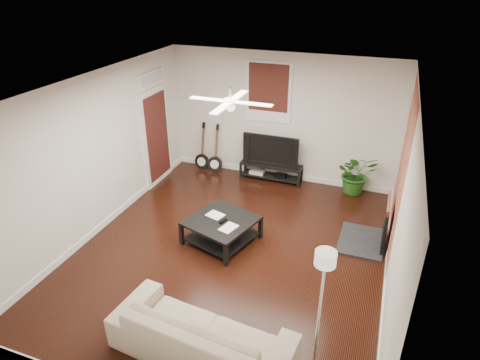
# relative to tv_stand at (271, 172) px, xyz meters

# --- Properties ---
(room) EXTENTS (5.01, 6.01, 2.81)m
(room) POSITION_rel_tv_stand_xyz_m (0.13, -2.78, 1.21)
(room) COLOR black
(room) RESTS_ON ground
(brick_accent) EXTENTS (0.02, 2.20, 2.80)m
(brick_accent) POSITION_rel_tv_stand_xyz_m (2.61, -1.78, 1.21)
(brick_accent) COLOR #A64A35
(brick_accent) RESTS_ON floor
(fireplace) EXTENTS (0.80, 1.10, 0.92)m
(fireplace) POSITION_rel_tv_stand_xyz_m (2.33, -1.78, 0.27)
(fireplace) COLOR black
(fireplace) RESTS_ON floor
(window_back) EXTENTS (1.00, 0.06, 1.30)m
(window_back) POSITION_rel_tv_stand_xyz_m (-0.17, 0.19, 1.76)
(window_back) COLOR #3C1910
(window_back) RESTS_ON wall_back
(door_left) EXTENTS (0.08, 1.00, 2.50)m
(door_left) POSITION_rel_tv_stand_xyz_m (-2.33, -0.88, 1.06)
(door_left) COLOR white
(door_left) RESTS_ON wall_left
(tv_stand) EXTENTS (1.38, 0.37, 0.39)m
(tv_stand) POSITION_rel_tv_stand_xyz_m (0.00, 0.00, 0.00)
(tv_stand) COLOR black
(tv_stand) RESTS_ON floor
(tv) EXTENTS (1.24, 0.16, 0.71)m
(tv) POSITION_rel_tv_stand_xyz_m (0.00, 0.02, 0.55)
(tv) COLOR black
(tv) RESTS_ON tv_stand
(coffee_table) EXTENTS (1.30, 1.30, 0.44)m
(coffee_table) POSITION_rel_tv_stand_xyz_m (-0.14, -2.59, 0.02)
(coffee_table) COLOR black
(coffee_table) RESTS_ON floor
(sofa) EXTENTS (2.35, 1.11, 0.66)m
(sofa) POSITION_rel_tv_stand_xyz_m (0.56, -4.91, 0.14)
(sofa) COLOR tan
(sofa) RESTS_ON floor
(floor_lamp) EXTENTS (0.33, 0.33, 1.85)m
(floor_lamp) POSITION_rel_tv_stand_xyz_m (1.91, -4.81, 0.73)
(floor_lamp) COLOR silver
(floor_lamp) RESTS_ON floor
(potted_plant) EXTENTS (0.98, 0.91, 0.90)m
(potted_plant) POSITION_rel_tv_stand_xyz_m (1.84, 0.04, 0.26)
(potted_plant) COLOR #215718
(potted_plant) RESTS_ON floor
(guitar_left) EXTENTS (0.36, 0.27, 1.14)m
(guitar_left) POSITION_rel_tv_stand_xyz_m (-1.69, -0.03, 0.37)
(guitar_left) COLOR black
(guitar_left) RESTS_ON floor
(guitar_right) EXTENTS (0.36, 0.27, 1.14)m
(guitar_right) POSITION_rel_tv_stand_xyz_m (-1.34, -0.06, 0.37)
(guitar_right) COLOR black
(guitar_right) RESTS_ON floor
(ceiling_fan) EXTENTS (1.24, 1.24, 0.32)m
(ceiling_fan) POSITION_rel_tv_stand_xyz_m (0.13, -2.78, 2.41)
(ceiling_fan) COLOR white
(ceiling_fan) RESTS_ON ceiling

